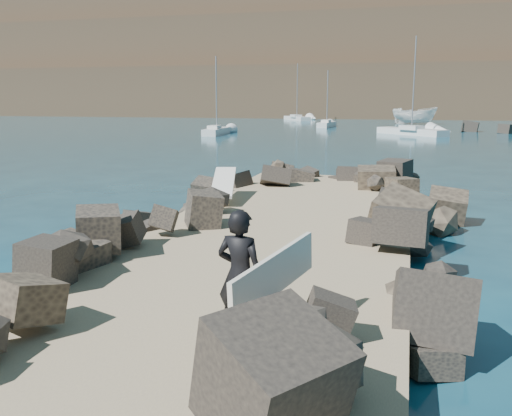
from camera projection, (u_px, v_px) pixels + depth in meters
name	position (u px, v px, depth m)	size (l,w,h in m)	color
ground	(268.00, 267.00, 12.52)	(800.00, 800.00, 0.00)	#0F384C
jetty	(242.00, 281.00, 10.57)	(6.00, 26.00, 0.60)	#8C7759
riprap_left	(114.00, 253.00, 11.75)	(2.60, 22.00, 1.00)	black
riprap_right	(404.00, 275.00, 10.27)	(2.60, 22.00, 1.00)	#262421
headland	(440.00, 53.00, 158.67)	(360.00, 140.00, 32.00)	#2D4919
surfboard_resting	(224.00, 186.00, 17.18)	(0.63, 2.53, 0.08)	white
boat_imported	(414.00, 116.00, 81.05)	(2.36, 6.27, 2.42)	silver
surfer_with_board	(245.00, 275.00, 7.17)	(1.09, 2.05, 1.69)	black
sailboat_b	(327.00, 124.00, 72.69)	(1.75, 5.99, 7.24)	silver
sailboat_a	(217.00, 131.00, 57.77)	(1.91, 6.58, 7.90)	silver
sailboat_e	(297.00, 118.00, 95.02)	(5.69, 7.56, 9.40)	silver
sailboat_c	(411.00, 131.00, 57.34)	(7.12, 7.06, 9.79)	silver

